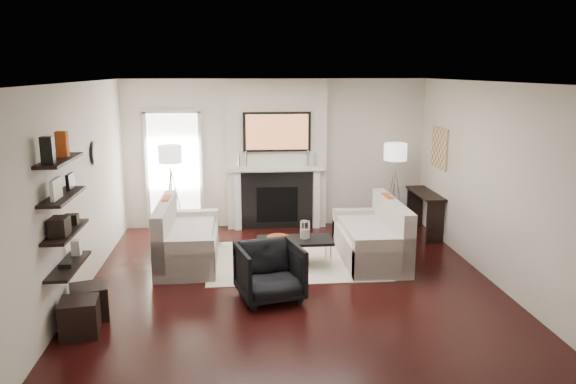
{
  "coord_description": "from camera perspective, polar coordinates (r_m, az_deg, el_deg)",
  "views": [
    {
      "loc": [
        -0.72,
        -7.17,
        2.86
      ],
      "look_at": [
        0.0,
        0.6,
        1.15
      ],
      "focal_mm": 35.0,
      "sensor_mm": 36.0,
      "label": 1
    }
  ],
  "objects": [
    {
      "name": "clock_face",
      "position": [
        8.39,
        -18.97,
        3.75
      ],
      "size": [
        0.01,
        0.29,
        0.29
      ],
      "primitive_type": "cylinder",
      "rotation": [
        0.0,
        1.57,
        0.0
      ],
      "color": "white",
      "rests_on": "clock_rim"
    },
    {
      "name": "shelf_upper",
      "position": [
        6.6,
        -21.92,
        -0.43
      ],
      "size": [
        0.25,
        1.0,
        0.04
      ],
      "primitive_type": "cube",
      "color": "black",
      "rests_on": "wall_left"
    },
    {
      "name": "door_trim_l",
      "position": [
        10.41,
        -14.11,
        1.97
      ],
      "size": [
        0.06,
        0.06,
        2.16
      ],
      "primitive_type": "cube",
      "color": "white",
      "rests_on": "floor"
    },
    {
      "name": "console_leg_n",
      "position": [
        9.71,
        14.72,
        -3.0
      ],
      "size": [
        0.3,
        0.04,
        0.71
      ],
      "primitive_type": "cube",
      "color": "black",
      "rests_on": "floor"
    },
    {
      "name": "ottoman_near",
      "position": [
        7.06,
        -19.56,
        -10.5
      ],
      "size": [
        0.51,
        0.51,
        0.4
      ],
      "primitive_type": "cube",
      "rotation": [
        0.0,
        0.0,
        0.32
      ],
      "color": "black",
      "rests_on": "floor"
    },
    {
      "name": "console_top",
      "position": [
        10.13,
        13.79,
        -0.14
      ],
      "size": [
        0.35,
        1.2,
        0.04
      ],
      "primitive_type": "cube",
      "color": "black",
      "rests_on": "floor"
    },
    {
      "name": "loveseat_right_back",
      "position": [
        8.69,
        10.51,
        -3.44
      ],
      "size": [
        0.18,
        1.8,
        0.8
      ],
      "primitive_type": "cube",
      "color": "#BEB1A6",
      "rests_on": "floor"
    },
    {
      "name": "pillow_left_charcoal",
      "position": [
        8.26,
        -12.67,
        -2.96
      ],
      "size": [
        0.1,
        0.4,
        0.4
      ],
      "primitive_type": "cube",
      "color": "black",
      "rests_on": "loveseat_left_cushion"
    },
    {
      "name": "decor_wine_rack",
      "position": [
        6.47,
        -22.21,
        -3.26
      ],
      "size": [
        0.18,
        0.25,
        0.2
      ],
      "primitive_type": "cube",
      "color": "black",
      "rests_on": "shelf_lower"
    },
    {
      "name": "decor_magfile_b",
      "position": [
        6.63,
        -21.97,
        4.53
      ],
      "size": [
        0.12,
        0.1,
        0.28
      ],
      "primitive_type": "cube",
      "color": "#BA4716",
      "rests_on": "shelf_top"
    },
    {
      "name": "hurricane_candle",
      "position": [
        8.26,
        1.73,
        -4.28
      ],
      "size": [
        0.1,
        0.1,
        0.15
      ],
      "primitive_type": "cylinder",
      "color": "white",
      "rests_on": "coffee_table"
    },
    {
      "name": "hallway_panel",
      "position": [
        10.37,
        -11.47,
        2.06
      ],
      "size": [
        0.9,
        0.02,
        2.1
      ],
      "primitive_type": "cube",
      "color": "white",
      "rests_on": "floor"
    },
    {
      "name": "shelf_lower",
      "position": [
        6.69,
        -21.64,
        -3.78
      ],
      "size": [
        0.25,
        1.0,
        0.04
      ],
      "primitive_type": "cube",
      "color": "black",
      "rests_on": "wall_left"
    },
    {
      "name": "console_leg_s",
      "position": [
        10.72,
        12.74,
        -1.47
      ],
      "size": [
        0.3,
        0.04,
        0.71
      ],
      "primitive_type": "cube",
      "color": "black",
      "rests_on": "floor"
    },
    {
      "name": "decor_books",
      "position": [
        6.75,
        -21.51,
        -6.81
      ],
      "size": [
        0.14,
        0.2,
        0.05
      ],
      "primitive_type": "cube",
      "color": "black",
      "rests_on": "shelf_bottom"
    },
    {
      "name": "chimney_breast",
      "position": [
        10.18,
        -1.18,
        3.82
      ],
      "size": [
        1.8,
        0.25,
        2.7
      ],
      "primitive_type": "cube",
      "color": "silver",
      "rests_on": "floor"
    },
    {
      "name": "decor_frame_a",
      "position": [
        6.38,
        -22.5,
        0.29
      ],
      "size": [
        0.04,
        0.3,
        0.22
      ],
      "primitive_type": "cube",
      "color": "white",
      "rests_on": "shelf_upper"
    },
    {
      "name": "door_trim_r",
      "position": [
        10.31,
        -8.83,
        2.1
      ],
      "size": [
        0.06,
        0.06,
        2.16
      ],
      "primitive_type": "cube",
      "color": "white",
      "rests_on": "floor"
    },
    {
      "name": "lamp_left_leg_b",
      "position": [
        10.03,
        -11.94,
        -0.94
      ],
      "size": [
        0.14,
        0.22,
        1.23
      ],
      "primitive_type": "cylinder",
      "rotation": [
        0.18,
        0.0,
        0.52
      ],
      "color": "silver",
      "rests_on": "floor"
    },
    {
      "name": "decor_magfile_a",
      "position": [
        6.17,
        -23.24,
        3.9
      ],
      "size": [
        0.12,
        0.1,
        0.28
      ],
      "primitive_type": "cube",
      "color": "black",
      "rests_on": "shelf_top"
    },
    {
      "name": "clock_rim",
      "position": [
        8.39,
        -19.14,
        3.74
      ],
      "size": [
        0.04,
        0.34,
        0.34
      ],
      "primitive_type": "cylinder",
      "rotation": [
        0.0,
        1.57,
        0.0
      ],
      "color": "black",
      "rests_on": "wall_left"
    },
    {
      "name": "firebox",
      "position": [
        10.22,
        -1.1,
        -1.29
      ],
      "size": [
        0.75,
        0.02,
        0.65
      ],
      "primitive_type": "cube",
      "color": "black",
      "rests_on": "floor"
    },
    {
      "name": "candlestick_l_tall",
      "position": [
        9.99,
        -4.26,
        3.37
      ],
      "size": [
        0.04,
        0.04,
        0.3
      ],
      "primitive_type": "cylinder",
      "color": "silver",
      "rests_on": "mantel_shelf"
    },
    {
      "name": "loveseat_left_arm_s",
      "position": [
        9.4,
        -9.68,
        -3.63
      ],
      "size": [
        0.85,
        0.18,
        0.6
      ],
      "primitive_type": "cube",
      "color": "#BEB1A6",
      "rests_on": "floor"
    },
    {
      "name": "fireplace_surround",
      "position": [
        10.2,
        -1.11,
        -0.9
      ],
      "size": [
        1.3,
        0.02,
        1.04
      ],
      "primitive_type": "cube",
      "color": "black",
      "rests_on": "floor"
    },
    {
      "name": "mantel_pilaster_r",
      "position": [
        10.24,
        2.93,
        -0.69
      ],
      "size": [
        0.12,
        0.08,
        1.1
      ],
      "primitive_type": "cube",
      "color": "white",
      "rests_on": "floor"
    },
    {
      "name": "pillow_left_orange",
      "position": [
        8.83,
        -12.19,
        -1.88
      ],
      "size": [
        0.1,
        0.42,
        0.42
      ],
      "primitive_type": "cube",
      "color": "#BA4716",
      "rests_on": "loveseat_left_cushion"
    },
    {
      "name": "decor_box_tall",
      "position": [
        7.08,
        -20.71,
        -5.3
      ],
      "size": [
        0.1,
        0.1,
        0.18
      ],
      "primitive_type": "cube",
      "color": "white",
      "rests_on": "shelf_bottom"
    },
    {
      "name": "lamp_left_shade",
      "position": [
        9.77,
        -11.9,
        3.8
      ],
      "size": [
        0.4,
        0.4,
        0.3
      ],
      "primitive_type": "cylinder",
      "color": "white",
      "rests_on": "lamp_left_post"
    },
    {
      "name": "mantel_pilaster_l",
      "position": [
        10.14,
        -5.15,
        -0.86
      ],
      "size": [
        0.12,
        0.08,
        1.1
      ],
      "primitive_type": "cube",
      "color": "white",
      "rests_on": "floor"
    },
    {
      "name": "mantel_shelf",
      "position": [
        10.04,
        -1.1,
        2.37
      ],
      "size": [
        1.7,
        0.18,
        0.07
      ],
      "primitive_type": "cube",
      "color": "white",
      "rests_on": "chimney_breast"
    },
    {
      "name": "lamp_right_leg_b",
      "position": [
        10.23,
        10.23,
        -0.6
      ],
      "size": [
        0.14,
        0.22,
        1.23
      ],
      "primitive_type": "cylinder",
      "rotation": [
        0.18,
        0.0,
        0.52
      ],
      "color": "silver",
      "rests_on": "floor"
    },
    {
      "name": "coffee_leg_se",
      "position": [
        8.61,
        3.86,
        -5.74
      ],
      "size": [
        0.02,
        0.02,
        0.38
      ],
      "primitive_type": "cylinder",
      "color": "silver",
      "rests_on": "floor"
    },
    {
      "name": "copper_bowl",
      "position": [
        8.24,
        -1.04,
        -4.69
      ],
      "size": [
        0.32,
        0.32,
        0.05
      ],
      "primitive_type": "cylinder",
      "color": "#D14F22",
      "rests_on": "coffee_table"
    },
    {
      "name": "ottoman_far",
      "position": [
        6.7,
        -20.41,
        -11.83
      ],
      "size": [
        0.45,
        0.45,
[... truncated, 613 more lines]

